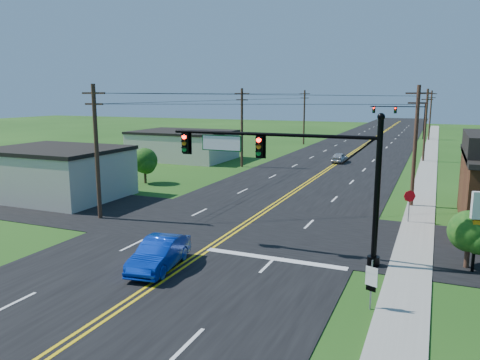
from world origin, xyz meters
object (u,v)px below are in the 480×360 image
at_px(signal_mast_main, 288,165).
at_px(route_sign, 371,281).
at_px(signal_mast_far, 400,114).
at_px(blue_car, 159,254).
at_px(stop_sign, 409,199).

bearing_deg(signal_mast_main, route_sign, -44.67).
relative_size(signal_mast_main, signal_mast_far, 1.03).
distance_m(signal_mast_far, route_sign, 77.13).
xyz_separation_m(signal_mast_main, signal_mast_far, (0.10, 72.00, -0.20)).
bearing_deg(signal_mast_main, blue_car, -138.61).
xyz_separation_m(signal_mast_main, stop_sign, (5.55, 8.98, -3.17)).
bearing_deg(signal_mast_far, stop_sign, -85.06).
distance_m(signal_mast_far, blue_car, 76.68).
height_order(signal_mast_main, route_sign, signal_mast_main).
xyz_separation_m(signal_mast_main, blue_car, (-5.01, -4.41, -4.01)).
height_order(signal_mast_main, signal_mast_far, same).
relative_size(signal_mast_far, blue_car, 2.45).
bearing_deg(blue_car, route_sign, -10.94).
bearing_deg(blue_car, signal_mast_far, 78.05).
bearing_deg(route_sign, blue_car, -160.95).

